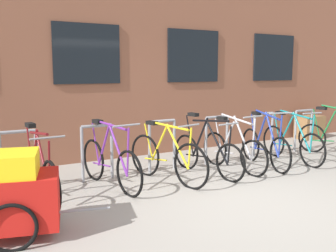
{
  "coord_description": "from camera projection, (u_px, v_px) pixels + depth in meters",
  "views": [
    {
      "loc": [
        -3.54,
        -3.98,
        1.78
      ],
      "look_at": [
        -0.35,
        1.6,
        0.85
      ],
      "focal_mm": 41.26,
      "sensor_mm": 36.0,
      "label": 1
    }
  ],
  "objects": [
    {
      "name": "bicycle_yellow",
      "position": [
        166.0,
        158.0,
        6.2
      ],
      "size": [
        0.57,
        1.75,
        0.99
      ],
      "color": "black",
      "rests_on": "ground"
    },
    {
      "name": "bicycle_black",
      "position": [
        207.0,
        153.0,
        6.61
      ],
      "size": [
        0.44,
        1.72,
        1.06
      ],
      "color": "black",
      "rests_on": "ground"
    },
    {
      "name": "bicycle_blue",
      "position": [
        264.0,
        146.0,
        7.19
      ],
      "size": [
        0.52,
        1.66,
        1.08
      ],
      "color": "black",
      "rests_on": "ground"
    },
    {
      "name": "storefront_building",
      "position": [
        94.0,
        47.0,
        10.46
      ],
      "size": [
        28.0,
        6.19,
        4.82
      ],
      "color": "brown",
      "rests_on": "ground"
    },
    {
      "name": "bicycle_teal",
      "position": [
        292.0,
        142.0,
        7.59
      ],
      "size": [
        0.44,
        1.74,
        1.03
      ],
      "color": "black",
      "rests_on": "ground"
    },
    {
      "name": "bicycle_purple",
      "position": [
        110.0,
        163.0,
        5.88
      ],
      "size": [
        0.44,
        1.77,
        1.05
      ],
      "color": "black",
      "rests_on": "ground"
    },
    {
      "name": "ground_plane",
      "position": [
        246.0,
        198.0,
        5.41
      ],
      "size": [
        42.0,
        42.0,
        0.0
      ],
      "primitive_type": "plane",
      "color": "#9E998E"
    },
    {
      "name": "bike_rack",
      "position": [
        191.0,
        138.0,
        7.12
      ],
      "size": [
        6.55,
        0.05,
        0.92
      ],
      "color": "gray",
      "rests_on": "ground"
    },
    {
      "name": "bike_trailer",
      "position": [
        13.0,
        194.0,
        4.06
      ],
      "size": [
        1.48,
        0.82,
        0.95
      ],
      "color": "red",
      "rests_on": "ground"
    },
    {
      "name": "bicycle_green",
      "position": [
        334.0,
        138.0,
        8.1
      ],
      "size": [
        0.52,
        1.58,
        1.1
      ],
      "color": "black",
      "rests_on": "ground"
    },
    {
      "name": "bicycle_silver",
      "position": [
        233.0,
        150.0,
        6.9
      ],
      "size": [
        0.44,
        1.64,
        1.04
      ],
      "color": "black",
      "rests_on": "ground"
    },
    {
      "name": "bicycle_maroon",
      "position": [
        39.0,
        175.0,
        5.19
      ],
      "size": [
        0.44,
        1.67,
        1.08
      ],
      "color": "black",
      "rests_on": "ground"
    },
    {
      "name": "planter_box",
      "position": [
        310.0,
        127.0,
        10.1
      ],
      "size": [
        0.7,
        0.44,
        0.6
      ],
      "primitive_type": "cube",
      "color": "olive",
      "rests_on": "ground"
    }
  ]
}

